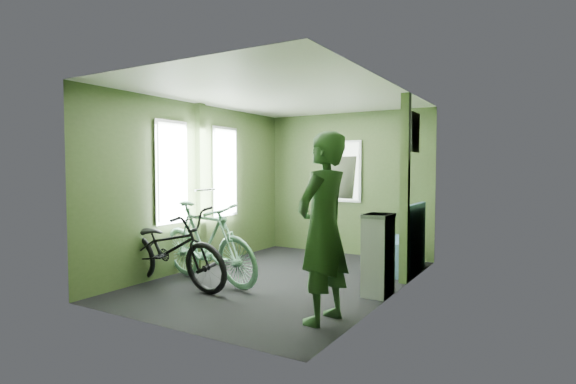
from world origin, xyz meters
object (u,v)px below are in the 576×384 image
object	(u,v)px
waste_box	(378,255)
bench_seat	(401,252)
bicycle_black	(169,287)
bicycle_mint	(207,284)
passenger	(323,227)

from	to	relation	value
waste_box	bench_seat	size ratio (longest dim) A/B	0.97
bicycle_black	bicycle_mint	distance (m)	0.44
passenger	bench_seat	size ratio (longest dim) A/B	1.85
bicycle_black	bicycle_mint	bearing A→B (deg)	-35.11
bicycle_mint	passenger	world-z (taller)	passenger
bicycle_black	bicycle_mint	xyz separation A→B (m)	(0.27, 0.34, 0.00)
bench_seat	bicycle_mint	bearing A→B (deg)	-135.85
passenger	waste_box	size ratio (longest dim) A/B	1.92
bicycle_black	bench_seat	distance (m)	3.04
bicycle_black	waste_box	xyz separation A→B (m)	(2.23, 0.93, 0.45)
waste_box	bicycle_black	bearing A→B (deg)	-157.37
bicycle_black	bench_seat	size ratio (longest dim) A/B	1.91
bicycle_mint	passenger	distance (m)	2.06
passenger	waste_box	world-z (taller)	passenger
waste_box	bench_seat	bearing A→B (deg)	95.28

